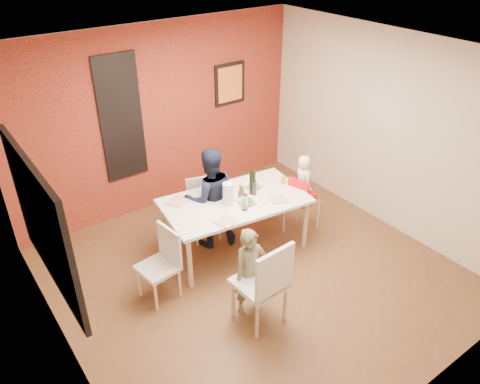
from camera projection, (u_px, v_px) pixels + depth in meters
ground at (254, 274)px, 5.86m from camera, size 4.50×4.50×0.00m
ceiling at (258, 57)px, 4.49m from camera, size 4.50×4.50×0.02m
wall_back at (160, 119)px, 6.74m from camera, size 4.50×0.02×2.70m
wall_front at (435, 294)px, 3.61m from camera, size 4.50×0.02×2.70m
wall_left at (50, 255)px, 4.03m from camera, size 0.02×4.50×2.70m
wall_right at (387, 132)px, 6.32m from camera, size 0.02×4.50×2.70m
brick_accent_wall at (161, 119)px, 6.72m from camera, size 4.50×0.02×2.70m
picture_window_frame at (42, 224)px, 4.08m from camera, size 0.05×1.70×1.30m
picture_window_pane at (44, 223)px, 4.09m from camera, size 0.02×1.55×1.15m
glassblock_strip at (121, 119)px, 6.33m from camera, size 0.55×0.03×1.70m
glassblock_surround at (121, 119)px, 6.33m from camera, size 0.60×0.03×1.76m
art_print_frame at (230, 84)px, 7.17m from camera, size 0.54×0.03×0.64m
art_print_canvas at (230, 84)px, 7.16m from camera, size 0.44×0.01×0.54m
dining_table at (235, 204)px, 5.98m from camera, size 1.94×1.24×0.76m
chair_near at (266, 281)px, 4.86m from camera, size 0.52×0.52×1.06m
chair_far at (203, 205)px, 6.38m from camera, size 0.49×0.49×0.85m
chair_left at (163, 260)px, 5.32m from camera, size 0.46×0.46×0.88m
high_chair at (301, 199)px, 6.38m from camera, size 0.46×0.46×0.89m
child_near at (250, 272)px, 5.06m from camera, size 0.41×0.29×1.08m
child_far at (210, 198)px, 6.09m from camera, size 0.82×0.72×1.40m
toddler at (303, 178)px, 6.24m from camera, size 0.28×0.36×0.65m
plate_near_left at (226, 221)px, 5.51m from camera, size 0.28×0.28×0.01m
plate_far_mid at (222, 185)px, 6.25m from camera, size 0.28×0.28×0.01m
plate_near_right at (278, 199)px, 5.94m from camera, size 0.25×0.25×0.01m
plate_far_left at (178, 201)px, 5.89m from camera, size 0.31×0.31×0.01m
salad_bowl_a at (247, 201)px, 5.86m from camera, size 0.23×0.23×0.05m
salad_bowl_b at (254, 186)px, 6.20m from camera, size 0.25×0.25×0.05m
wine_bottle at (252, 183)px, 6.00m from camera, size 0.08×0.08×0.31m
wine_glass_a at (245, 202)px, 5.69m from camera, size 0.08×0.08×0.21m
wine_glass_b at (254, 188)px, 6.01m from camera, size 0.07×0.07×0.19m
paper_towel_roll at (228, 194)px, 5.78m from camera, size 0.13×0.13×0.29m
condiment_red at (240, 195)px, 5.89m from camera, size 0.04×0.04×0.14m
condiment_green at (243, 191)px, 5.99m from camera, size 0.03×0.03×0.14m
condiment_brown at (241, 191)px, 5.99m from camera, size 0.04×0.04×0.15m
sippy_cup at (283, 180)px, 6.28m from camera, size 0.06×0.06×0.10m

